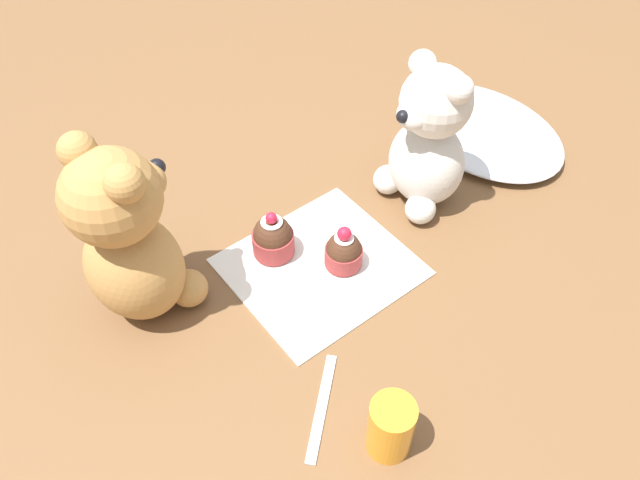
{
  "coord_description": "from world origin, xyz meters",
  "views": [
    {
      "loc": [
        0.43,
        -0.33,
        0.66
      ],
      "look_at": [
        0.0,
        0.0,
        0.06
      ],
      "focal_mm": 35.0,
      "sensor_mm": 36.0,
      "label": 1
    }
  ],
  "objects_px": {
    "teddy_bear_cream": "(428,141)",
    "teaspoon": "(322,406)",
    "teddy_bear_tan": "(129,239)",
    "cupcake_near_cream_bear": "(344,251)",
    "cupcake_near_tan_bear": "(273,238)",
    "juice_glass": "(391,427)"
  },
  "relations": [
    {
      "from": "teaspoon",
      "to": "cupcake_near_tan_bear",
      "type": "bearing_deg",
      "value": -153.53
    },
    {
      "from": "cupcake_near_cream_bear",
      "to": "teaspoon",
      "type": "height_order",
      "value": "cupcake_near_cream_bear"
    },
    {
      "from": "juice_glass",
      "to": "teaspoon",
      "type": "distance_m",
      "value": 0.09
    },
    {
      "from": "cupcake_near_tan_bear",
      "to": "teaspoon",
      "type": "bearing_deg",
      "value": -22.3
    },
    {
      "from": "teddy_bear_cream",
      "to": "cupcake_near_cream_bear",
      "type": "distance_m",
      "value": 0.2
    },
    {
      "from": "cupcake_near_tan_bear",
      "to": "juice_glass",
      "type": "height_order",
      "value": "same"
    },
    {
      "from": "juice_glass",
      "to": "cupcake_near_cream_bear",
      "type": "bearing_deg",
      "value": 151.45
    },
    {
      "from": "teddy_bear_cream",
      "to": "cupcake_near_cream_bear",
      "type": "xyz_separation_m",
      "value": [
        0.03,
        -0.18,
        -0.08
      ]
    },
    {
      "from": "cupcake_near_tan_bear",
      "to": "juice_glass",
      "type": "relative_size",
      "value": 0.92
    },
    {
      "from": "teddy_bear_tan",
      "to": "teaspoon",
      "type": "distance_m",
      "value": 0.3
    },
    {
      "from": "teddy_bear_cream",
      "to": "teaspoon",
      "type": "relative_size",
      "value": 1.67
    },
    {
      "from": "teddy_bear_cream",
      "to": "juice_glass",
      "type": "xyz_separation_m",
      "value": [
        0.26,
        -0.3,
        -0.07
      ]
    },
    {
      "from": "teddy_bear_tan",
      "to": "juice_glass",
      "type": "xyz_separation_m",
      "value": [
        0.34,
        0.11,
        -0.08
      ]
    },
    {
      "from": "teddy_bear_cream",
      "to": "cupcake_near_cream_bear",
      "type": "height_order",
      "value": "teddy_bear_cream"
    },
    {
      "from": "teaspoon",
      "to": "teddy_bear_cream",
      "type": "bearing_deg",
      "value": 167.57
    },
    {
      "from": "teddy_bear_cream",
      "to": "cupcake_near_tan_bear",
      "type": "height_order",
      "value": "teddy_bear_cream"
    },
    {
      "from": "cupcake_near_cream_bear",
      "to": "teaspoon",
      "type": "relative_size",
      "value": 0.49
    },
    {
      "from": "teddy_bear_tan",
      "to": "teddy_bear_cream",
      "type": "bearing_deg",
      "value": -112.44
    },
    {
      "from": "cupcake_near_tan_bear",
      "to": "teaspoon",
      "type": "relative_size",
      "value": 0.53
    },
    {
      "from": "cupcake_near_cream_bear",
      "to": "teddy_bear_cream",
      "type": "bearing_deg",
      "value": 100.83
    },
    {
      "from": "cupcake_near_cream_bear",
      "to": "juice_glass",
      "type": "xyz_separation_m",
      "value": [
        0.23,
        -0.12,
        0.01
      ]
    },
    {
      "from": "teddy_bear_tan",
      "to": "juice_glass",
      "type": "relative_size",
      "value": 3.21
    }
  ]
}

